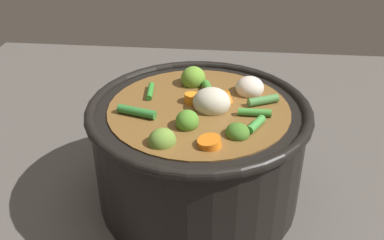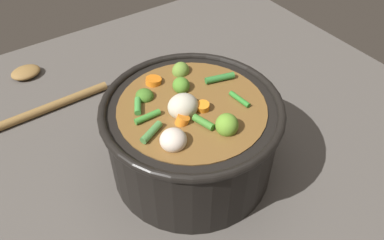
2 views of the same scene
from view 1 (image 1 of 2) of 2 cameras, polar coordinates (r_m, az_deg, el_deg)
The scene contains 3 objects.
ground_plane at distance 0.64m, azimuth 0.78°, elevation -9.47°, with size 1.10×1.10×0.00m, color #514C47.
cooking_pot at distance 0.60m, azimuth 0.85°, elevation -3.81°, with size 0.29×0.29×0.17m.
salt_shaker at distance 0.79m, azimuth 8.04°, elevation 1.61°, with size 0.03×0.03×0.07m.
Camera 1 is at (0.04, -0.49, 0.41)m, focal length 41.51 mm.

